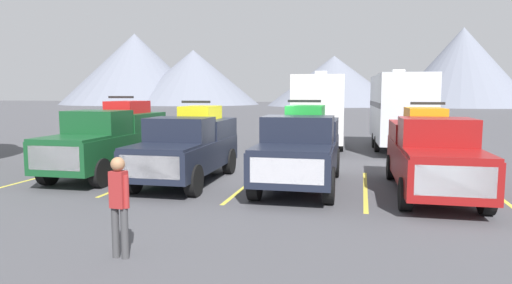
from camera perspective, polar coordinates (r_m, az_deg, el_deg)
The scene contains 14 objects.
ground_plane at distance 14.89m, azimuth -0.05°, elevation -4.62°, with size 240.00×240.00×0.00m, color #47474C.
pickup_truck_a at distance 16.32m, azimuth -18.04°, elevation 0.42°, with size 2.14×5.67×2.70m.
pickup_truck_b at distance 14.40m, azimuth -8.58°, elevation -0.37°, with size 2.17×5.26×2.56m.
pickup_truck_c at distance 13.62m, azimuth 5.75°, elevation -0.54°, with size 2.30×5.60×2.59m.
pickup_truck_d at distance 13.55m, azimuth 21.36°, elevation -1.16°, with size 2.17×5.92×2.54m.
lot_stripe_a at distance 17.13m, azimuth -24.58°, elevation -3.74°, with size 0.12×5.50×0.01m, color gold.
lot_stripe_b at distance 15.23m, azimuth -13.99°, elevation -4.54°, with size 0.12×5.50×0.01m, color gold.
lot_stripe_c at distance 13.99m, azimuth -0.95°, elevation -5.32°, with size 0.12×5.50×0.01m, color gold.
lot_stripe_d at distance 13.57m, azimuth 13.75°, elevation -5.86°, with size 0.12×5.50×0.01m, color gold.
lot_stripe_e at distance 14.07m, azimuth 28.39°, elevation -6.02°, with size 0.12×5.50×0.01m, color gold.
camper_trailer_a at distance 22.50m, azimuth 8.13°, elevation 4.29°, with size 2.61×7.31×3.91m.
camper_trailer_b at distance 22.93m, azimuth 17.81°, elevation 4.17°, with size 2.68×8.10×3.97m.
person_a at distance 7.99m, azimuth -17.04°, elevation -7.11°, with size 0.39×0.24×1.75m.
mountain_ridge at distance 100.20m, azimuth 11.00°, elevation 8.81°, with size 138.76×43.82×17.27m.
Camera 1 is at (3.38, -14.22, 2.82)m, focal length 31.41 mm.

